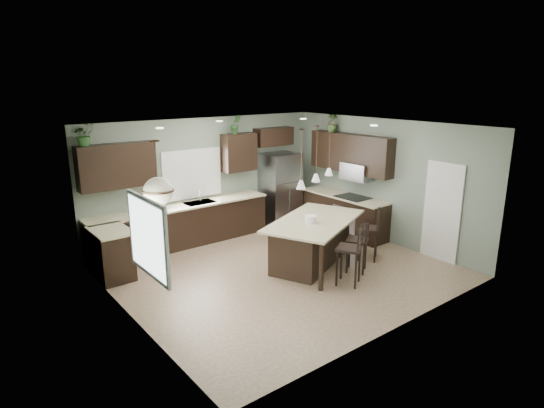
{
  "coord_description": "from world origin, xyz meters",
  "views": [
    {
      "loc": [
        -5.22,
        -6.42,
        3.59
      ],
      "look_at": [
        0.1,
        0.4,
        1.25
      ],
      "focal_mm": 30.0,
      "sensor_mm": 36.0,
      "label": 1
    }
  ],
  "objects": [
    {
      "name": "pendant_right",
      "position": [
        1.41,
        0.15,
        2.25
      ],
      "size": [
        0.17,
        0.17,
        1.1
      ],
      "primitive_type": null,
      "color": "silver",
      "rests_on": "room_shell"
    },
    {
      "name": "cooktop",
      "position": [
        2.68,
        0.6,
        0.94
      ],
      "size": [
        0.58,
        0.75,
        0.02
      ],
      "primitive_type": "cube",
      "color": "black",
      "rests_on": "right_countertop"
    },
    {
      "name": "back_lower_cabs",
      "position": [
        -0.85,
        2.45,
        0.45
      ],
      "size": [
        4.2,
        0.6,
        0.9
      ],
      "primitive_type": "cube",
      "color": "black",
      "rests_on": "ground"
    },
    {
      "name": "wall_oven_front",
      "position": [
        2.4,
        0.6,
        0.45
      ],
      "size": [
        0.01,
        0.72,
        0.6
      ],
      "primitive_type": "cube",
      "color": "gray",
      "rests_on": "right_lower_cabs"
    },
    {
      "name": "window_back",
      "position": [
        -0.4,
        2.73,
        1.55
      ],
      "size": [
        1.35,
        0.02,
        1.0
      ],
      "primitive_type": "cube",
      "color": "white",
      "rests_on": "room_shell"
    },
    {
      "name": "right_upper_cabs",
      "position": [
        2.83,
        0.87,
        1.95
      ],
      "size": [
        0.34,
        2.35,
        0.9
      ],
      "primitive_type": "cube",
      "color": "black",
      "rests_on": "room_shell"
    },
    {
      "name": "fridge_header",
      "position": [
        1.85,
        2.58,
        2.25
      ],
      "size": [
        1.05,
        0.34,
        0.45
      ],
      "primitive_type": "cube",
      "color": "black",
      "rests_on": "room_shell"
    },
    {
      "name": "refrigerator",
      "position": [
        1.91,
        2.38,
        0.93
      ],
      "size": [
        0.9,
        0.74,
        1.85
      ],
      "primitive_type": "cube",
      "color": "#9C9BA4",
      "rests_on": "ground"
    },
    {
      "name": "kitchen_island",
      "position": [
        0.77,
        -0.13,
        0.46
      ],
      "size": [
        2.68,
        2.17,
        0.92
      ],
      "primitive_type": "cube",
      "rotation": [
        0.0,
        0.0,
        0.42
      ],
      "color": "black",
      "rests_on": "ground"
    },
    {
      "name": "back_countertop",
      "position": [
        -0.85,
        2.43,
        0.92
      ],
      "size": [
        4.2,
        0.66,
        0.04
      ],
      "primitive_type": "cube",
      "color": "beige",
      "rests_on": "back_lower_cabs"
    },
    {
      "name": "right_lower_cabs",
      "position": [
        2.7,
        0.87,
        0.45
      ],
      "size": [
        0.6,
        2.35,
        0.9
      ],
      "primitive_type": "cube",
      "color": "black",
      "rests_on": "ground"
    },
    {
      "name": "ground",
      "position": [
        0.0,
        0.0,
        0.0
      ],
      "size": [
        6.0,
        6.0,
        0.0
      ],
      "primitive_type": "plane",
      "color": "#9E8466",
      "rests_on": "ground"
    },
    {
      "name": "left_return_cabs",
      "position": [
        -2.7,
        1.7,
        0.45
      ],
      "size": [
        0.6,
        0.9,
        0.9
      ],
      "primitive_type": "cube",
      "color": "black",
      "rests_on": "ground"
    },
    {
      "name": "chandelier",
      "position": [
        -2.6,
        -0.38,
        2.32
      ],
      "size": [
        0.46,
        0.46,
        0.96
      ],
      "primitive_type": null,
      "color": "beige",
      "rests_on": "room_shell"
    },
    {
      "name": "back_upper_right",
      "position": [
        0.8,
        2.58,
        1.95
      ],
      "size": [
        0.85,
        0.34,
        0.9
      ],
      "primitive_type": "cube",
      "color": "black",
      "rests_on": "room_shell"
    },
    {
      "name": "plant_back_right",
      "position": [
        0.69,
        2.55,
        2.62
      ],
      "size": [
        0.29,
        0.26,
        0.44
      ],
      "primitive_type": "imported",
      "rotation": [
        0.0,
        0.0,
        -0.3
      ],
      "color": "#2A5525",
      "rests_on": "back_upper_right"
    },
    {
      "name": "back_upper_left",
      "position": [
        -2.15,
        2.58,
        1.95
      ],
      "size": [
        1.55,
        0.34,
        0.9
      ],
      "primitive_type": "cube",
      "color": "black",
      "rests_on": "room_shell"
    },
    {
      "name": "pendant_left",
      "position": [
        0.13,
        -0.42,
        2.25
      ],
      "size": [
        0.17,
        0.17,
        1.1
      ],
      "primitive_type": null,
      "color": "white",
      "rests_on": "room_shell"
    },
    {
      "name": "faucet",
      "position": [
        -0.4,
        2.4,
        1.08
      ],
      "size": [
        0.02,
        0.02,
        0.28
      ],
      "primitive_type": "cylinder",
      "color": "silver",
      "rests_on": "back_countertop"
    },
    {
      "name": "microwave",
      "position": [
        2.78,
        0.6,
        1.55
      ],
      "size": [
        0.4,
        0.75,
        0.4
      ],
      "primitive_type": "cube",
      "color": "gray",
      "rests_on": "right_upper_cabs"
    },
    {
      "name": "bar_stool_right",
      "position": [
        1.79,
        -0.65,
        0.55
      ],
      "size": [
        0.57,
        0.57,
        1.1
      ],
      "primitive_type": "cube",
      "rotation": [
        0.0,
        0.0,
        0.63
      ],
      "color": "black",
      "rests_on": "ground"
    },
    {
      "name": "sink_inset",
      "position": [
        -0.4,
        2.43,
        0.94
      ],
      "size": [
        0.7,
        0.45,
        0.01
      ],
      "primitive_type": "cube",
      "color": "gray",
      "rests_on": "back_countertop"
    },
    {
      "name": "window_left",
      "position": [
        -2.98,
        -0.8,
        1.55
      ],
      "size": [
        0.02,
        1.1,
        1.0
      ],
      "primitive_type": "cube",
      "color": "white",
      "rests_on": "room_shell"
    },
    {
      "name": "room_shell",
      "position": [
        0.0,
        0.0,
        1.7
      ],
      "size": [
        6.0,
        6.0,
        6.0
      ],
      "color": "slate",
      "rests_on": "ground"
    },
    {
      "name": "plant_right_wall",
      "position": [
        2.8,
        1.48,
        2.62
      ],
      "size": [
        0.32,
        0.32,
        0.44
      ],
      "primitive_type": "imported",
      "rotation": [
        0.0,
        0.0,
        -0.38
      ],
      "color": "#365425",
      "rests_on": "right_upper_cabs"
    },
    {
      "name": "serving_dish",
      "position": [
        0.58,
        -0.21,
        0.99
      ],
      "size": [
        0.24,
        0.24,
        0.14
      ],
      "primitive_type": "cylinder",
      "color": "silver",
      "rests_on": "kitchen_island"
    },
    {
      "name": "bar_stool_center",
      "position": [
        1.13,
        -0.94,
        0.53
      ],
      "size": [
        0.54,
        0.54,
        1.06
      ],
      "primitive_type": "cube",
      "rotation": [
        0.0,
        0.0,
        0.6
      ],
      "color": "black",
      "rests_on": "ground"
    },
    {
      "name": "pendant_center",
      "position": [
        0.77,
        -0.13,
        2.25
      ],
      "size": [
        0.17,
        0.17,
        1.1
      ],
      "primitive_type": null,
      "color": "white",
      "rests_on": "room_shell"
    },
    {
      "name": "left_return_countertop",
      "position": [
        -2.68,
        1.7,
        0.92
      ],
      "size": [
        0.66,
        0.96,
        0.04
      ],
      "primitive_type": "cube",
      "color": "beige",
      "rests_on": "left_return_cabs"
    },
    {
      "name": "bar_stool_left",
      "position": [
        0.58,
        -1.24,
        0.57
      ],
      "size": [
        0.57,
        0.57,
        1.13
      ],
      "primitive_type": "cube",
      "rotation": [
        0.0,
        0.0,
        0.53
      ],
      "color": "black",
      "rests_on": "ground"
    },
    {
      "name": "pantry_door",
      "position": [
        2.98,
        -1.55,
        1.02
      ],
      "size": [
        0.04,
        0.82,
        2.04
      ],
      "primitive_type": "cube",
      "color": "white",
      "rests_on": "ground"
    },
    {
      "name": "plant_back_left",
      "position": [
        -2.73,
        2.55,
        2.62
      ],
      "size": [
        0.42,
        0.37,
        0.44
      ],
      "primitive_type": "imported",
      "rotation": [
        0.0,
        0.0,
        0.07
      ],
      "color": "#234A20",
      "rests_on": "back_upper_left"
    },
    {
      "name": "right_countertop",
      "position": [
        2.68,
        0.87,
        0.92
      ],
      "size": [
        0.66,
        2.35,
        0.04
      ],
      "primitive_type": "cube",
      "color": "beige",
      "rests_on": "right_lower_cabs"
    }
  ]
}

